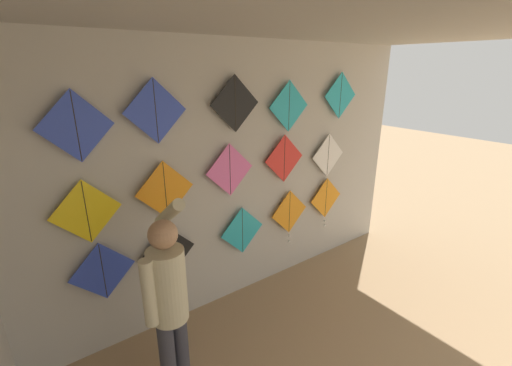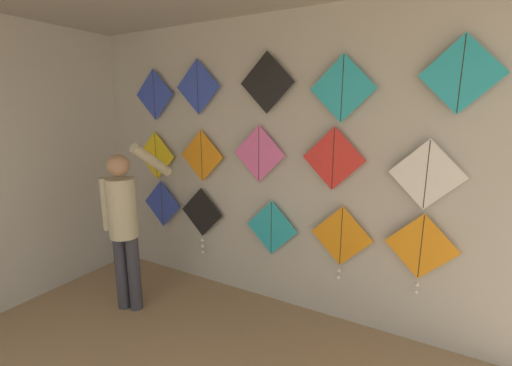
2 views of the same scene
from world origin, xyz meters
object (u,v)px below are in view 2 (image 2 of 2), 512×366
at_px(shopkeeper, 124,219).
at_px(kite_4, 421,250).
at_px(kite_6, 202,156).
at_px(kite_8, 333,159).
at_px(kite_12, 267,83).
at_px(kite_14, 461,74).
at_px(kite_10, 154,95).
at_px(kite_0, 162,204).
at_px(kite_3, 341,239).
at_px(kite_5, 156,156).
at_px(kite_13, 342,89).
at_px(kite_11, 198,87).
at_px(kite_2, 271,228).
at_px(kite_7, 259,154).
at_px(kite_9, 427,175).
at_px(kite_1, 202,216).

bearing_deg(shopkeeper, kite_4, -1.14).
height_order(kite_6, kite_8, kite_8).
bearing_deg(kite_6, shopkeeper, -113.54).
height_order(kite_12, kite_14, kite_14).
bearing_deg(kite_10, kite_0, 0.00).
relative_size(kite_3, kite_8, 1.25).
distance_m(kite_0, kite_5, 0.58).
height_order(kite_3, kite_13, kite_13).
bearing_deg(kite_12, kite_11, 180.00).
height_order(kite_2, kite_11, kite_11).
distance_m(kite_2, kite_10, 1.97).
relative_size(kite_7, kite_10, 1.00).
distance_m(kite_8, kite_9, 0.73).
xyz_separation_m(kite_12, kite_14, (1.53, 0.00, 0.00)).
relative_size(shopkeeper, kite_12, 2.99).
relative_size(kite_0, kite_11, 1.00).
relative_size(shopkeeper, kite_8, 2.99).
bearing_deg(kite_12, kite_3, -0.05).
distance_m(kite_4, kite_8, 1.01).
xyz_separation_m(shopkeeper, kite_5, (-0.33, 0.78, 0.49)).
relative_size(kite_1, kite_3, 1.10).
distance_m(kite_9, kite_14, 0.74).
bearing_deg(kite_4, kite_14, 0.30).
xyz_separation_m(kite_9, kite_14, (0.15, 0.00, 0.73)).
bearing_deg(kite_9, kite_0, 180.00).
height_order(kite_5, kite_9, kite_9).
relative_size(kite_4, kite_7, 1.25).
distance_m(kite_1, kite_9, 2.29).
distance_m(kite_3, kite_5, 2.28).
xyz_separation_m(kite_4, kite_6, (-2.18, 0.00, 0.61)).
xyz_separation_m(kite_10, kite_14, (2.94, 0.00, 0.09)).
bearing_deg(kite_7, kite_13, 0.00).
height_order(kite_1, kite_12, kite_12).
bearing_deg(kite_7, kite_8, 0.00).
height_order(kite_0, kite_12, kite_12).
height_order(kite_4, kite_9, kite_9).
xyz_separation_m(kite_3, kite_7, (-0.84, 0.00, 0.71)).
relative_size(shopkeeper, kite_9, 2.99).
bearing_deg(kite_9, kite_2, 180.00).
relative_size(kite_1, kite_2, 1.38).
distance_m(kite_6, kite_9, 2.16).
height_order(shopkeeper, kite_14, kite_14).
height_order(kite_5, kite_14, kite_14).
bearing_deg(kite_5, kite_6, 0.00).
xyz_separation_m(kite_3, kite_14, (0.77, 0.00, 1.37)).
bearing_deg(kite_12, kite_9, 0.00).
bearing_deg(kite_0, kite_4, -0.01).
distance_m(kite_7, kite_12, 0.66).
xyz_separation_m(kite_0, kite_1, (0.59, -0.00, -0.06)).
distance_m(kite_2, kite_8, 0.94).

